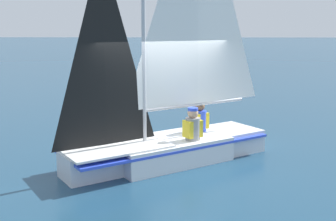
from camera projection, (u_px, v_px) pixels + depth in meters
ground_plane at (168, 161)px, 8.84m from camera, size 260.00×260.00×0.00m
sailboat_main at (171, 117)px, 8.70m from camera, size 4.35×3.64×6.04m
sailor_helm at (193, 133)px, 8.64m from camera, size 0.43×0.42×1.16m
sailor_crew at (200, 125)px, 9.40m from camera, size 0.43×0.42×1.16m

